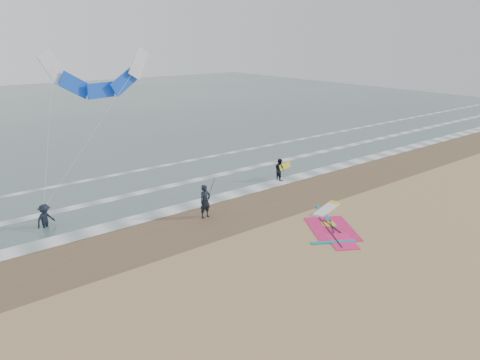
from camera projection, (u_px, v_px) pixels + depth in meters
ground at (331, 243)px, 20.44m from camera, size 120.00×120.00×0.00m
sea_water at (53, 112)px, 56.58m from camera, size 120.00×80.00×0.02m
wet_sand_band at (252, 206)px, 24.96m from camera, size 120.00×5.00×0.01m
foam_waterline at (210, 186)px, 28.30m from camera, size 120.00×9.15×0.02m
windsurf_rig at (331, 223)px, 22.56m from camera, size 5.19×4.92×0.12m
person_standing at (205, 201)px, 23.09m from camera, size 0.71×0.50×1.86m
person_walking at (280, 170)px, 29.21m from camera, size 0.63×0.78×1.54m
person_wading at (44, 213)px, 21.81m from camera, size 1.23×1.05×1.65m
held_pole at (210, 193)px, 23.12m from camera, size 0.17×0.86×1.82m
carried_kiteboard at (285, 166)px, 29.30m from camera, size 1.30×0.51×0.39m
surf_kite at (99, 78)px, 26.50m from camera, size 8.84×5.12×7.73m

